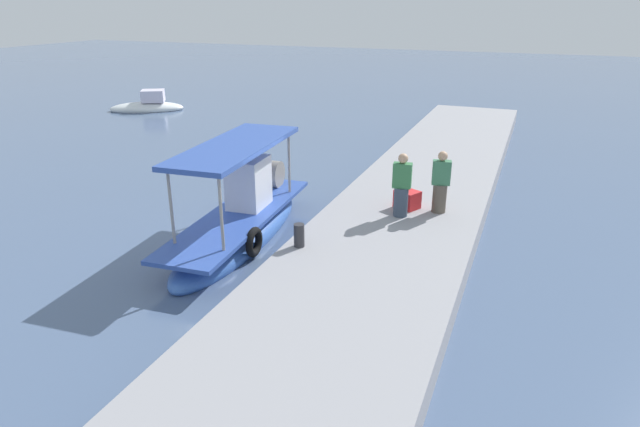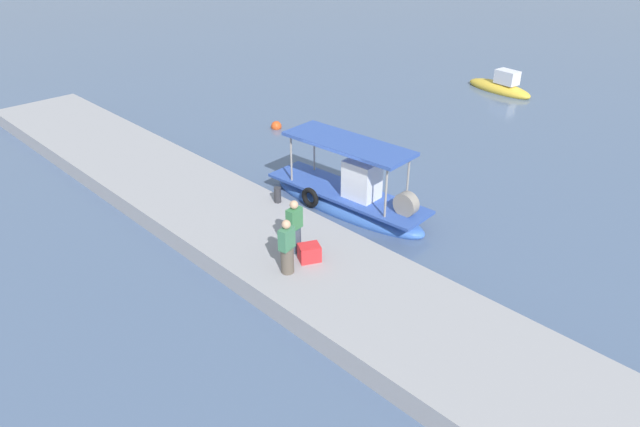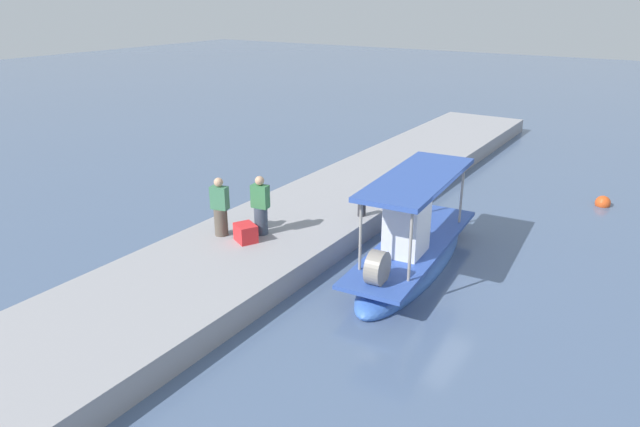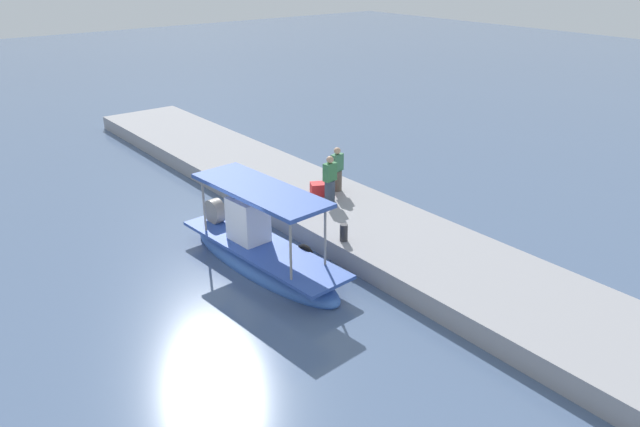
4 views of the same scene
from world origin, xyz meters
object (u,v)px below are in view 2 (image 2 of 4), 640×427
(fisherman_near_bollard, at_px, (295,229))
(marker_buoy, at_px, (276,126))
(fisherman_by_crate, at_px, (287,249))
(moored_boat_near, at_px, (500,87))
(cargo_crate, at_px, (309,253))
(main_fishing_boat, at_px, (349,198))
(mooring_bollard, at_px, (278,195))

(fisherman_near_bollard, xyz_separation_m, marker_buoy, (-9.42, 7.34, -1.28))
(fisherman_by_crate, xyz_separation_m, moored_boat_near, (-5.73, 21.21, -1.12))
(fisherman_near_bollard, height_order, cargo_crate, fisherman_near_bollard)
(main_fishing_boat, relative_size, fisherman_by_crate, 4.03)
(mooring_bollard, bearing_deg, fisherman_by_crate, -37.05)
(fisherman_near_bollard, relative_size, mooring_bollard, 3.07)
(main_fishing_boat, height_order, fisherman_near_bollard, main_fishing_boat)
(fisherman_by_crate, xyz_separation_m, mooring_bollard, (-3.33, 2.51, -0.47))
(marker_buoy, bearing_deg, fisherman_near_bollard, -37.93)
(moored_boat_near, bearing_deg, fisherman_by_crate, -74.89)
(main_fishing_boat, xyz_separation_m, cargo_crate, (2.08, -3.86, 0.42))
(fisherman_near_bollard, bearing_deg, marker_buoy, 142.07)
(moored_boat_near, bearing_deg, main_fishing_boat, -77.58)
(main_fishing_boat, distance_m, moored_boat_near, 16.91)
(mooring_bollard, relative_size, cargo_crate, 0.90)
(main_fishing_boat, height_order, fisherman_by_crate, main_fishing_boat)
(main_fishing_boat, relative_size, fisherman_near_bollard, 3.98)
(mooring_bollard, height_order, cargo_crate, mooring_bollard)
(fisherman_near_bollard, xyz_separation_m, cargo_crate, (0.63, -0.03, -0.51))
(moored_boat_near, bearing_deg, marker_buoy, -108.48)
(mooring_bollard, height_order, marker_buoy, mooring_bollard)
(fisherman_by_crate, xyz_separation_m, cargo_crate, (-0.02, 0.84, -0.50))
(mooring_bollard, xyz_separation_m, moored_boat_near, (-2.40, 18.70, -0.65))
(main_fishing_boat, bearing_deg, mooring_bollard, -119.48)
(fisherman_by_crate, relative_size, marker_buoy, 3.22)
(marker_buoy, distance_m, moored_boat_near, 13.71)
(moored_boat_near, bearing_deg, cargo_crate, -74.34)
(fisherman_by_crate, distance_m, moored_boat_near, 22.00)
(main_fishing_boat, distance_m, fisherman_near_bollard, 4.20)
(fisherman_near_bollard, relative_size, cargo_crate, 2.77)
(main_fishing_boat, xyz_separation_m, marker_buoy, (-7.98, 3.51, -0.35))
(marker_buoy, bearing_deg, moored_boat_near, 71.52)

